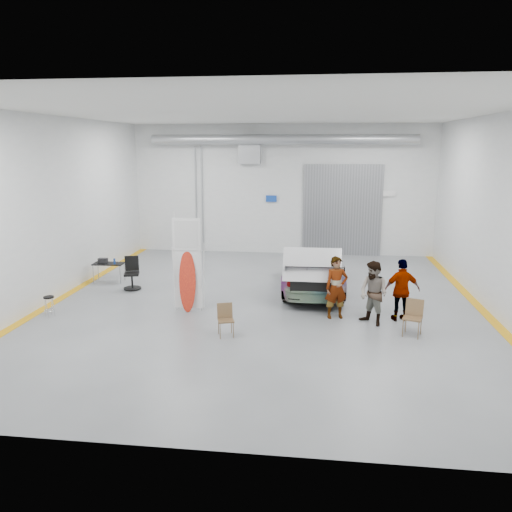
# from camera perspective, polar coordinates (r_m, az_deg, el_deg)

# --- Properties ---
(ground) EXTENTS (16.00, 16.00, 0.00)m
(ground) POSITION_cam_1_polar(r_m,az_deg,el_deg) (16.23, 0.88, -5.55)
(ground) COLOR slate
(ground) RESTS_ON ground
(room_shell) EXTENTS (14.02, 16.18, 6.01)m
(room_shell) POSITION_cam_1_polar(r_m,az_deg,el_deg) (17.65, 2.49, 9.41)
(room_shell) COLOR silver
(room_shell) RESTS_ON ground
(sedan_car) EXTENTS (2.32, 5.34, 1.53)m
(sedan_car) POSITION_cam_1_polar(r_m,az_deg,el_deg) (17.80, 6.48, -1.44)
(sedan_car) COLOR white
(sedan_car) RESTS_ON ground
(person_a) EXTENTS (0.77, 0.61, 1.87)m
(person_a) POSITION_cam_1_polar(r_m,az_deg,el_deg) (14.93, 9.17, -3.58)
(person_a) COLOR #956E51
(person_a) RESTS_ON ground
(person_b) EXTENTS (1.13, 1.13, 1.85)m
(person_b) POSITION_cam_1_polar(r_m,az_deg,el_deg) (14.59, 13.29, -4.18)
(person_b) COLOR slate
(person_b) RESTS_ON ground
(person_c) EXTENTS (1.14, 0.66, 1.85)m
(person_c) POSITION_cam_1_polar(r_m,az_deg,el_deg) (15.13, 16.32, -3.76)
(person_c) COLOR brown
(person_c) RESTS_ON ground
(surfboard_display) EXTENTS (0.88, 0.27, 3.09)m
(surfboard_display) POSITION_cam_1_polar(r_m,az_deg,el_deg) (15.37, -7.89, -1.84)
(surfboard_display) COLOR white
(surfboard_display) RESTS_ON ground
(folding_chair_near) EXTENTS (0.52, 0.55, 0.87)m
(folding_chair_near) POSITION_cam_1_polar(r_m,az_deg,el_deg) (13.59, -3.45, -8.02)
(folding_chair_near) COLOR brown
(folding_chair_near) RESTS_ON ground
(folding_chair_far) EXTENTS (0.59, 0.63, 0.98)m
(folding_chair_far) POSITION_cam_1_polar(r_m,az_deg,el_deg) (14.20, 17.40, -7.52)
(folding_chair_far) COLOR brown
(folding_chair_far) RESTS_ON ground
(shop_stool) EXTENTS (0.32, 0.32, 0.63)m
(shop_stool) POSITION_cam_1_polar(r_m,az_deg,el_deg) (16.25, -22.54, -5.36)
(shop_stool) COLOR black
(shop_stool) RESTS_ON ground
(work_table) EXTENTS (1.15, 0.61, 0.92)m
(work_table) POSITION_cam_1_polar(r_m,az_deg,el_deg) (19.56, -16.66, -0.79)
(work_table) COLOR #93959B
(work_table) RESTS_ON ground
(office_chair) EXTENTS (0.62, 0.65, 1.16)m
(office_chair) POSITION_cam_1_polar(r_m,az_deg,el_deg) (18.35, -13.93, -2.13)
(office_chair) COLOR black
(office_chair) RESTS_ON ground
(trunk_lid) EXTENTS (1.78, 1.08, 0.04)m
(trunk_lid) POSITION_cam_1_polar(r_m,az_deg,el_deg) (15.29, 6.45, -0.74)
(trunk_lid) COLOR silver
(trunk_lid) RESTS_ON sedan_car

